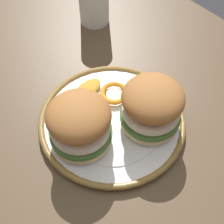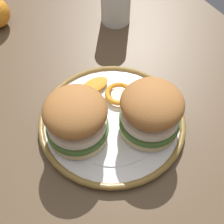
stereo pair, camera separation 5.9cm
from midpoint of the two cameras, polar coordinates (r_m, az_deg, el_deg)
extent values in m
cube|color=brown|center=(0.62, 5.28, -8.88)|extent=(1.22, 0.89, 0.03)
cube|color=brown|center=(1.33, 3.81, 9.67)|extent=(0.06, 0.06, 0.73)
cylinder|color=white|center=(0.64, 2.65, -1.95)|extent=(0.26, 0.26, 0.01)
torus|color=olive|center=(0.64, 2.67, -1.65)|extent=(0.29, 0.29, 0.01)
cylinder|color=white|center=(0.63, 2.67, -1.60)|extent=(0.20, 0.20, 0.00)
cylinder|color=beige|center=(0.62, 9.20, -2.30)|extent=(0.11, 0.11, 0.02)
cylinder|color=#477033|center=(0.61, 9.38, -1.57)|extent=(0.11, 0.11, 0.01)
cylinder|color=#BC3828|center=(0.60, 9.48, -1.14)|extent=(0.10, 0.10, 0.01)
cylinder|color=silver|center=(0.59, 9.61, -0.59)|extent=(0.11, 0.11, 0.01)
ellipsoid|color=#A36633|center=(0.57, 10.06, 1.32)|extent=(0.15, 0.15, 0.05)
cylinder|color=beige|center=(0.60, -3.16, -3.61)|extent=(0.11, 0.11, 0.02)
cylinder|color=#477033|center=(0.59, -3.22, -2.89)|extent=(0.11, 0.11, 0.01)
cylinder|color=#BC3828|center=(0.59, -3.26, -2.47)|extent=(0.10, 0.10, 0.01)
cylinder|color=silver|center=(0.58, -3.31, -1.92)|extent=(0.11, 0.11, 0.01)
ellipsoid|color=#A36633|center=(0.55, -3.47, -0.01)|extent=(0.15, 0.15, 0.05)
torus|color=orange|center=(0.66, 3.81, 3.05)|extent=(0.08, 0.08, 0.01)
cylinder|color=#F4E5C6|center=(0.66, 3.80, 2.86)|extent=(0.03, 0.03, 0.00)
ellipsoid|color=orange|center=(0.68, -0.65, 4.48)|extent=(0.04, 0.07, 0.01)
cylinder|color=#5B2D19|center=(0.84, 2.76, 17.57)|extent=(0.07, 0.07, 0.07)
camera|label=1|loc=(0.03, -87.22, 3.86)|focal=52.31mm
camera|label=2|loc=(0.03, 92.78, -3.86)|focal=52.31mm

